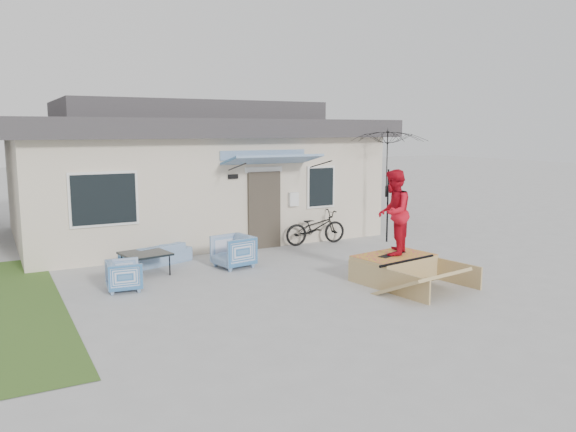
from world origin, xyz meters
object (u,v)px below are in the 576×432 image
loveseat (156,251)px  patio_umbrella (388,182)px  armchair_right (233,250)px  coffee_table (145,263)px  armchair_left (124,274)px  skate_ramp (394,268)px  skater (393,211)px  bicycle (315,224)px  skateboard (392,254)px

loveseat → patio_umbrella: 6.80m
armchair_right → patio_umbrella: (5.11, 0.72, 1.33)m
loveseat → coffee_table: size_ratio=1.74×
loveseat → armchair_left: size_ratio=2.47×
skate_ramp → skater: bearing=90.0°
coffee_table → skater: skater is taller
coffee_table → skate_ramp: size_ratio=0.45×
loveseat → bicycle: bearing=164.0°
armchair_left → skate_ramp: size_ratio=0.32×
loveseat → bicycle: 4.64m
armchair_right → skate_ramp: (2.60, -2.71, -0.15)m
loveseat → patio_umbrella: size_ratio=0.61×
coffee_table → skateboard: size_ratio=1.17×
patio_umbrella → skate_ramp: size_ratio=1.28×
armchair_left → coffee_table: size_ratio=0.71×
skate_ramp → bicycle: bearing=73.9°
skater → loveseat: bearing=-84.5°
armchair_left → skater: 5.74m
bicycle → armchair_right: bearing=118.4°
loveseat → coffee_table: bearing=39.9°
armchair_left → bicycle: (5.80, 2.16, 0.25)m
skate_ramp → skater: size_ratio=1.18×
armchair_right → coffee_table: armchair_right is taller
skateboard → skater: skater is taller
loveseat → armchair_right: 1.91m
bicycle → patio_umbrella: bearing=-104.7°
skateboard → armchair_left: bearing=141.2°
armchair_left → skater: (5.29, -1.90, 1.17)m
loveseat → bicycle: bicycle is taller
loveseat → skateboard: size_ratio=2.03×
skate_ramp → skater: skater is taller
loveseat → skate_ramp: bearing=117.8°
skateboard → skater: size_ratio=0.45×
patio_umbrella → skate_ramp: 4.50m
patio_umbrella → loveseat: bearing=176.2°
armchair_left → armchair_right: size_ratio=0.81×
armchair_left → skateboard: (5.29, -1.90, 0.23)m
patio_umbrella → skater: 4.22m
skateboard → bicycle: bearing=63.7°
armchair_right → patio_umbrella: bearing=88.0°
armchair_left → skater: bearing=-104.0°
armchair_right → skateboard: armchair_right is taller
coffee_table → armchair_right: bearing=-11.8°
bicycle → skateboard: bicycle is taller
armchair_left → bicycle: bearing=-63.9°
armchair_right → bicycle: bearing=104.2°
loveseat → armchair_right: bearing=123.8°
loveseat → skater: skater is taller
bicycle → skate_ramp: bicycle is taller
bicycle → skateboard: (-0.51, -4.06, -0.02)m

